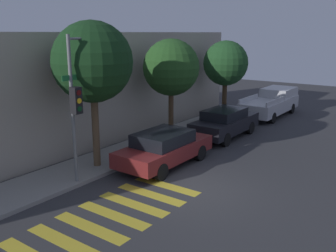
% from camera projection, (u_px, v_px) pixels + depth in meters
% --- Properties ---
extents(ground_plane, '(60.00, 60.00, 0.00)m').
position_uv_depth(ground_plane, '(189.00, 189.00, 12.89)').
color(ground_plane, '#333335').
extents(sidewalk, '(26.00, 2.26, 0.14)m').
position_uv_depth(sidewalk, '(101.00, 162.00, 15.33)').
color(sidewalk, gray).
rests_on(sidewalk, ground).
extents(building_row, '(26.00, 6.00, 5.26)m').
position_uv_depth(building_row, '(29.00, 91.00, 17.29)').
color(building_row, '#A89E8E').
rests_on(building_row, ground).
extents(crosswalk, '(5.82, 2.60, 0.00)m').
position_uv_depth(crosswalk, '(113.00, 215.00, 11.04)').
color(crosswalk, gold).
rests_on(crosswalk, ground).
extents(traffic_light_pole, '(2.16, 0.56, 5.19)m').
position_uv_depth(traffic_light_pole, '(82.00, 88.00, 12.71)').
color(traffic_light_pole, slate).
rests_on(traffic_light_pole, ground).
extents(sedan_near_corner, '(4.45, 1.89, 1.43)m').
position_uv_depth(sedan_near_corner, '(164.00, 148.00, 14.99)').
color(sedan_near_corner, maroon).
rests_on(sedan_near_corner, ground).
extents(sedan_middle, '(4.56, 1.77, 1.49)m').
position_uv_depth(sedan_middle, '(225.00, 122.00, 19.09)').
color(sedan_middle, black).
rests_on(sedan_middle, ground).
extents(pickup_truck, '(5.63, 1.97, 1.66)m').
position_uv_depth(pickup_truck, '(272.00, 102.00, 24.19)').
color(pickup_truck, '#BCBCC1').
rests_on(pickup_truck, ground).
extents(tree_near_corner, '(3.03, 3.03, 5.70)m').
position_uv_depth(tree_near_corner, '(92.00, 62.00, 13.83)').
color(tree_near_corner, brown).
rests_on(tree_near_corner, ground).
extents(tree_midblock, '(2.73, 2.73, 4.98)m').
position_uv_depth(tree_midblock, '(171.00, 68.00, 17.93)').
color(tree_midblock, '#4C3823').
rests_on(tree_midblock, ground).
extents(tree_far_end, '(2.69, 2.69, 4.81)m').
position_uv_depth(tree_far_end, '(226.00, 64.00, 22.41)').
color(tree_far_end, '#42301E').
rests_on(tree_far_end, ground).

